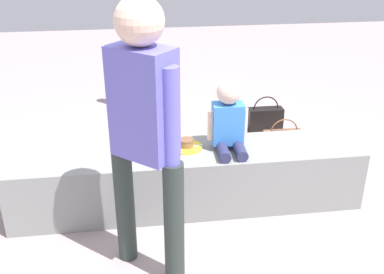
{
  "coord_description": "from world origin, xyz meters",
  "views": [
    {
      "loc": [
        -0.35,
        -2.78,
        1.86
      ],
      "look_at": [
        -0.01,
        -0.31,
        0.68
      ],
      "focal_mm": 43.12,
      "sensor_mm": 36.0,
      "label": 1
    }
  ],
  "objects": [
    {
      "name": "water_bottle_near_gift",
      "position": [
        -0.17,
        1.07,
        0.11
      ],
      "size": [
        0.07,
        0.07,
        0.23
      ],
      "color": "silver",
      "rests_on": "ground_plane"
    },
    {
      "name": "cake_plate",
      "position": [
        -0.0,
        0.05,
        0.45
      ],
      "size": [
        0.22,
        0.22,
        0.07
      ],
      "color": "yellow",
      "rests_on": "concrete_ledge"
    },
    {
      "name": "gift_bag",
      "position": [
        0.3,
        0.46,
        0.14
      ],
      "size": [
        0.19,
        0.13,
        0.32
      ],
      "color": "gold",
      "rests_on": "ground_plane"
    },
    {
      "name": "party_cup_red",
      "position": [
        0.59,
        1.13,
        0.05
      ],
      "size": [
        0.07,
        0.07,
        0.1
      ],
      "primitive_type": "cylinder",
      "color": "red",
      "rests_on": "ground_plane"
    },
    {
      "name": "concrete_ledge",
      "position": [
        0.0,
        0.0,
        0.21
      ],
      "size": [
        2.42,
        0.47,
        0.43
      ],
      "primitive_type": "cube",
      "color": "gray",
      "rests_on": "ground_plane"
    },
    {
      "name": "railing_post",
      "position": [
        -0.26,
        1.82,
        0.43
      ],
      "size": [
        0.36,
        0.36,
        1.14
      ],
      "color": "black",
      "rests_on": "ground_plane"
    },
    {
      "name": "cake_box_white",
      "position": [
        -0.1,
        0.4,
        0.05
      ],
      "size": [
        0.39,
        0.37,
        0.1
      ],
      "primitive_type": "cube",
      "rotation": [
        0.0,
        0.0,
        0.38
      ],
      "color": "white",
      "rests_on": "ground_plane"
    },
    {
      "name": "adult_standing",
      "position": [
        -0.3,
        -0.63,
        0.94
      ],
      "size": [
        0.37,
        0.35,
        1.56
      ],
      "color": "#2B3632",
      "rests_on": "ground_plane"
    },
    {
      "name": "child_seated",
      "position": [
        0.28,
        0.0,
        0.64
      ],
      "size": [
        0.28,
        0.32,
        0.48
      ],
      "color": "navy",
      "rests_on": "concrete_ledge"
    },
    {
      "name": "handbag_black_leather",
      "position": [
        0.9,
        1.17,
        0.12
      ],
      "size": [
        0.33,
        0.12,
        0.35
      ],
      "color": "black",
      "rests_on": "ground_plane"
    },
    {
      "name": "ground_plane",
      "position": [
        0.0,
        0.0,
        0.0
      ],
      "size": [
        12.0,
        12.0,
        0.0
      ],
      "primitive_type": "plane",
      "color": "#9F8E8D"
    },
    {
      "name": "handbag_brown_canvas",
      "position": [
        0.93,
        0.7,
        0.1
      ],
      "size": [
        0.33,
        0.14,
        0.32
      ],
      "color": "brown",
      "rests_on": "ground_plane"
    }
  ]
}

